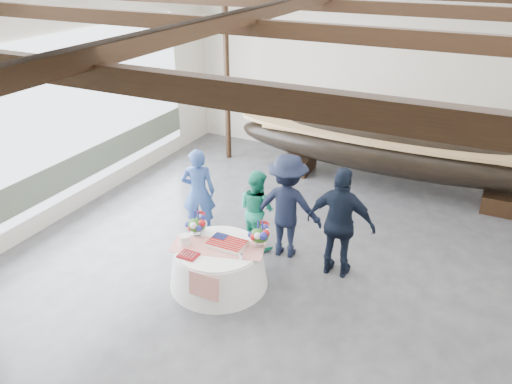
% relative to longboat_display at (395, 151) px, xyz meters
% --- Properties ---
extents(floor, '(10.00, 12.00, 0.01)m').
position_rel_longboat_display_xyz_m(floor, '(-0.77, -4.61, -0.91)').
color(floor, '#3D3D42').
rests_on(floor, ground).
extents(wall_back, '(10.00, 0.02, 4.50)m').
position_rel_longboat_display_xyz_m(wall_back, '(-0.77, 1.39, 1.34)').
color(wall_back, silver).
rests_on(wall_back, ground).
extents(wall_left, '(0.02, 12.00, 4.50)m').
position_rel_longboat_display_xyz_m(wall_left, '(-5.77, -4.61, 1.34)').
color(wall_left, silver).
rests_on(wall_left, ground).
extents(pavilion_structure, '(9.80, 11.76, 4.50)m').
position_rel_longboat_display_xyz_m(pavilion_structure, '(-0.77, -3.81, 3.09)').
color(pavilion_structure, black).
rests_on(pavilion_structure, ground).
extents(open_bay, '(0.03, 7.00, 3.20)m').
position_rel_longboat_display_xyz_m(open_bay, '(-5.72, -3.61, 0.91)').
color(open_bay, silver).
rests_on(open_bay, ground).
extents(longboat_display, '(7.64, 1.53, 1.43)m').
position_rel_longboat_display_xyz_m(longboat_display, '(0.00, 0.00, 0.00)').
color(longboat_display, black).
rests_on(longboat_display, ground).
extents(banquet_table, '(1.62, 1.62, 0.70)m').
position_rel_longboat_display_xyz_m(banquet_table, '(-1.75, -4.90, -0.57)').
color(banquet_table, white).
rests_on(banquet_table, ground).
extents(tabletop_items, '(1.59, 1.02, 0.40)m').
position_rel_longboat_display_xyz_m(tabletop_items, '(-1.76, -4.72, -0.07)').
color(tabletop_items, red).
rests_on(tabletop_items, banquet_table).
extents(guest_woman_blue, '(0.76, 0.66, 1.74)m').
position_rel_longboat_display_xyz_m(guest_woman_blue, '(-2.90, -3.63, -0.04)').
color(guest_woman_blue, '#2A4789').
rests_on(guest_woman_blue, ground).
extents(guest_woman_teal, '(0.89, 0.79, 1.51)m').
position_rel_longboat_display_xyz_m(guest_woman_teal, '(-1.71, -3.56, -0.16)').
color(guest_woman_teal, '#1C926F').
rests_on(guest_woman_teal, ground).
extents(guest_man_left, '(1.33, 0.89, 1.92)m').
position_rel_longboat_display_xyz_m(guest_man_left, '(-1.11, -3.57, 0.05)').
color(guest_man_left, black).
rests_on(guest_man_left, ground).
extents(guest_man_right, '(1.15, 0.49, 1.95)m').
position_rel_longboat_display_xyz_m(guest_man_right, '(-0.08, -3.76, 0.06)').
color(guest_man_right, black).
rests_on(guest_man_right, ground).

